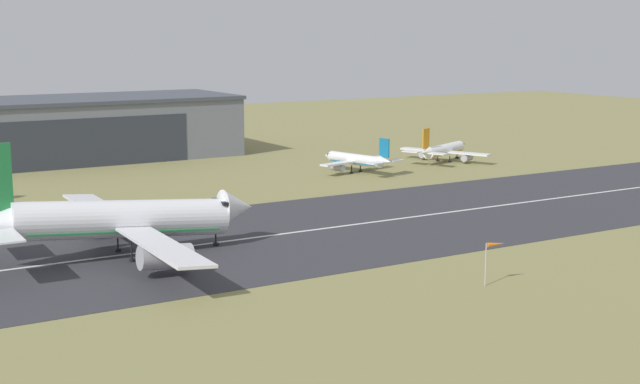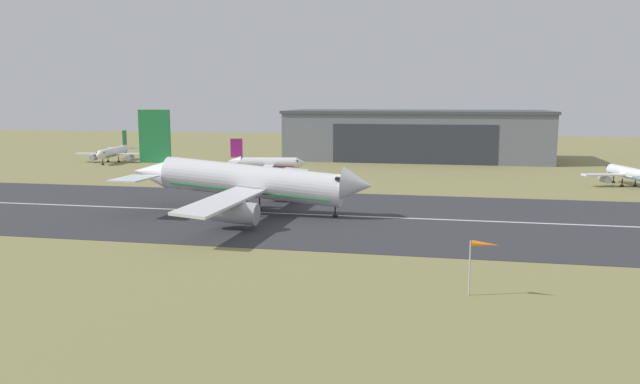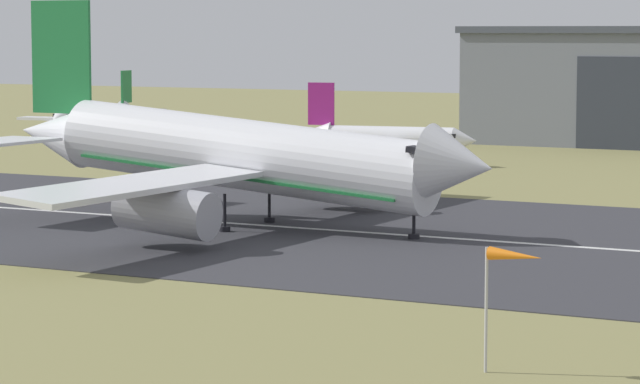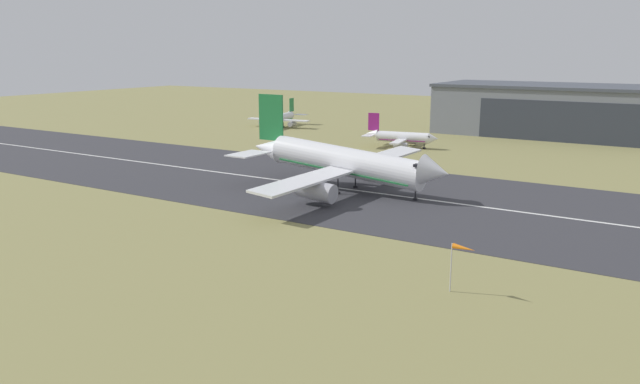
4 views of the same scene
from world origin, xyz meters
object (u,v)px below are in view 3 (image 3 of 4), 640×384
at_px(airplane_landing, 242,157).
at_px(airplane_parked_west, 95,117).
at_px(airplane_parked_far_east, 389,140).
at_px(windsock_pole, 512,261).

xyz_separation_m(airplane_landing, airplane_parked_west, (-68.66, 75.15, -2.40)).
height_order(airplane_parked_far_east, windsock_pole, airplane_parked_far_east).
bearing_deg(airplane_landing, windsock_pole, -46.48).
bearing_deg(airplane_landing, airplane_parked_west, 132.42).
bearing_deg(airplane_parked_far_east, windsock_pole, -61.98).
height_order(airplane_landing, windsock_pole, airplane_landing).
relative_size(airplane_landing, airplane_parked_west, 2.20).
distance_m(airplane_parked_west, windsock_pole, 154.50).
relative_size(airplane_landing, windsock_pole, 9.64).
relative_size(airplane_parked_west, airplane_parked_far_east, 1.19).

